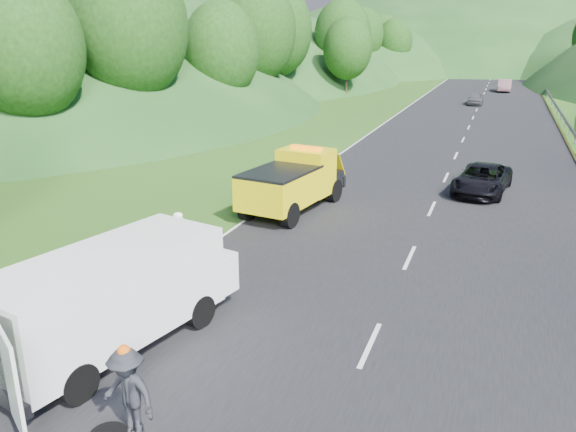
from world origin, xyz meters
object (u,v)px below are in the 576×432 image
at_px(woman, 183,266).
at_px(suitcase, 139,263).
at_px(white_van, 115,293).
at_px(passing_suv, 481,193).
at_px(child, 174,292).
at_px(tow_truck, 294,181).

height_order(woman, suitcase, woman).
relative_size(white_van, passing_suv, 1.55).
bearing_deg(passing_suv, child, -110.81).
bearing_deg(tow_truck, passing_suv, 45.92).
relative_size(tow_truck, passing_suv, 1.31).
distance_m(white_van, woman, 5.18).
relative_size(white_van, woman, 4.09).
xyz_separation_m(woman, suitcase, (-1.05, -0.88, 0.30)).
distance_m(suitcase, passing_suv, 16.79).
xyz_separation_m(tow_truck, child, (-0.47, -8.87, -1.27)).
height_order(tow_truck, suitcase, tow_truck).
relative_size(white_van, suitcase, 12.51).
distance_m(tow_truck, woman, 7.30).
xyz_separation_m(tow_truck, suitcase, (-2.32, -7.95, -0.98)).
height_order(woman, passing_suv, woman).
xyz_separation_m(white_van, child, (-0.37, 3.05, -1.40)).
bearing_deg(suitcase, child, -26.54).
distance_m(white_van, child, 3.37).
xyz_separation_m(white_van, suitcase, (-2.22, 3.97, -1.11)).
height_order(tow_truck, white_van, tow_truck).
relative_size(suitcase, passing_suv, 0.12).
relative_size(child, suitcase, 1.68).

